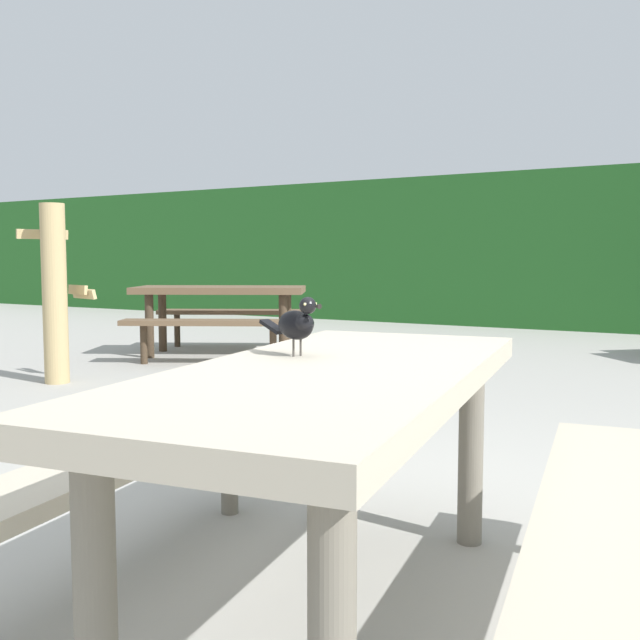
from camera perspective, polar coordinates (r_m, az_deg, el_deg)
name	(u,v)px	position (r m, az deg, el deg)	size (l,w,h in m)	color
ground_plane	(368,575)	(2.50, 3.82, -19.65)	(60.00, 60.00, 0.00)	#A3A099
picnic_table_foreground	(334,429)	(2.05, 1.09, -8.72)	(1.90, 1.93, 0.74)	#B2A893
bird_grackle	(298,323)	(2.18, -1.80, -0.24)	(0.28, 0.13, 0.18)	black
picnic_table_mid_right	(220,304)	(7.77, -7.96, 1.30)	(2.30, 2.29, 0.74)	brown
stalk_post_left_side	(55,293)	(6.33, -20.38, 2.04)	(0.61, 0.43, 1.49)	tan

